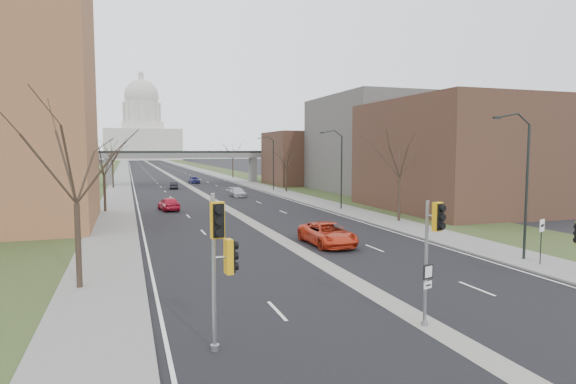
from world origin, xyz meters
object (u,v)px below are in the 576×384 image
signal_pole_left (221,249)px  car_left_near (169,204)px  car_right_near (327,234)px  car_right_mid (238,192)px  speed_limit_sign (541,233)px  car_left_far (174,185)px  car_right_far (194,180)px  signal_pole_median (433,240)px

signal_pole_left → car_left_near: (1.46, 38.72, -2.68)m
car_right_near → car_right_mid: size_ratio=1.32×
car_right_mid → signal_pole_left: bearing=-104.9°
speed_limit_sign → car_left_far: speed_limit_sign is taller
speed_limit_sign → car_right_far: 76.30m
car_left_near → speed_limit_sign: bearing=111.2°
signal_pole_left → car_right_mid: size_ratio=1.21×
speed_limit_sign → car_right_near: 13.24m
speed_limit_sign → car_right_mid: speed_limit_sign is taller
signal_pole_left → car_right_mid: bearing=71.4°
car_right_far → car_right_near: bearing=-95.4°
car_left_far → car_right_far: size_ratio=0.92×
signal_pole_median → car_right_mid: 52.08m
car_left_near → signal_pole_left: bearing=80.3°
signal_pole_median → car_left_near: size_ratio=1.08×
signal_pole_median → car_right_near: 16.13m
car_right_mid → car_right_far: 30.12m
car_left_far → car_right_far: car_right_far is taller
car_left_far → car_right_near: 53.39m
car_right_near → car_right_far: bearing=89.0°
car_left_far → signal_pole_left: bearing=89.5°
speed_limit_sign → car_left_far: bearing=82.6°
car_left_near → car_left_far: car_left_near is taller
signal_pole_left → signal_pole_median: 7.80m
signal_pole_left → car_left_near: size_ratio=1.18×
car_left_near → car_left_far: 29.89m
car_left_near → car_right_far: size_ratio=1.07×
car_right_near → speed_limit_sign: bearing=-47.6°
car_right_mid → car_right_far: car_right_far is taller
car_left_near → car_left_far: size_ratio=1.17×
car_left_far → car_right_mid: (7.33, -16.97, 0.00)m
signal_pole_left → car_left_far: signal_pole_left is taller
car_left_near → car_right_far: 43.62m
signal_pole_median → speed_limit_sign: signal_pole_median is taller
car_right_near → car_right_far: size_ratio=1.38×
car_left_near → car_left_far: (3.23, 29.72, -0.13)m
car_left_far → car_right_far: bearing=-108.2°
car_left_near → car_right_near: (8.90, -23.36, 0.04)m
car_right_far → car_left_far: bearing=-117.5°
speed_limit_sign → car_left_near: speed_limit_sign is taller
signal_pole_median → car_left_near: (-6.32, 39.09, -2.57)m
signal_pole_median → car_left_far: bearing=75.7°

